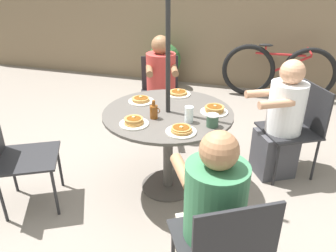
% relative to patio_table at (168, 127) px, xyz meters
% --- Properties ---
extents(ground_plane, '(12.00, 12.00, 0.00)m').
position_rel_patio_table_xyz_m(ground_plane, '(0.00, 0.00, -0.60)').
color(ground_plane, gray).
extents(back_fence, '(10.00, 0.06, 1.87)m').
position_rel_patio_table_xyz_m(back_fence, '(0.00, 2.93, 0.33)').
color(back_fence, '#7A664C').
rests_on(back_fence, ground).
extents(patio_table, '(1.07, 1.07, 0.74)m').
position_rel_patio_table_xyz_m(patio_table, '(0.00, 0.00, 0.00)').
color(patio_table, '#4C4742').
rests_on(patio_table, ground).
extents(umbrella_pole, '(0.04, 0.04, 2.27)m').
position_rel_patio_table_xyz_m(umbrella_pole, '(0.00, 0.00, 0.53)').
color(umbrella_pole, black).
rests_on(umbrella_pole, ground).
extents(patio_chair_north, '(0.63, 0.63, 0.86)m').
position_rel_patio_table_xyz_m(patio_chair_north, '(0.62, -1.06, -0.11)').
color(patio_chair_north, '#232326').
rests_on(patio_chair_north, ground).
extents(diner_north, '(0.51, 0.55, 1.09)m').
position_rel_patio_table_xyz_m(diner_north, '(0.54, -0.90, -0.10)').
color(diner_north, beige).
rests_on(diner_north, ground).
extents(patio_chair_east, '(0.63, 0.63, 0.86)m').
position_rel_patio_table_xyz_m(patio_chair_east, '(1.07, 0.60, -0.11)').
color(patio_chair_east, '#232326').
rests_on(patio_chair_east, ground).
extents(diner_east, '(0.56, 0.50, 1.11)m').
position_rel_patio_table_xyz_m(diner_east, '(0.92, 0.52, -0.09)').
color(diner_east, '#3D3D42').
rests_on(diner_east, ground).
extents(patio_chair_south, '(0.59, 0.59, 0.86)m').
position_rel_patio_table_xyz_m(patio_chair_south, '(-0.44, 1.14, -0.11)').
color(patio_chair_south, '#232326').
rests_on(patio_chair_south, ground).
extents(diner_south, '(0.46, 0.52, 1.15)m').
position_rel_patio_table_xyz_m(diner_south, '(-0.38, 0.98, -0.07)').
color(diner_south, slate).
rests_on(diner_south, ground).
extents(patio_chair_west, '(0.62, 0.62, 0.86)m').
position_rel_patio_table_xyz_m(patio_chair_west, '(-1.08, -0.59, -0.11)').
color(patio_chair_west, '#232326').
rests_on(patio_chair_west, ground).
extents(pancake_plate_a, '(0.22, 0.22, 0.05)m').
position_rel_patio_table_xyz_m(pancake_plate_a, '(0.20, -0.32, 0.15)').
color(pancake_plate_a, silver).
rests_on(pancake_plate_a, patio_table).
extents(pancake_plate_b, '(0.22, 0.22, 0.04)m').
position_rel_patio_table_xyz_m(pancake_plate_b, '(-0.02, 0.40, 0.15)').
color(pancake_plate_b, silver).
rests_on(pancake_plate_b, patio_table).
extents(pancake_plate_c, '(0.22, 0.22, 0.06)m').
position_rel_patio_table_xyz_m(pancake_plate_c, '(-0.17, -0.30, 0.16)').
color(pancake_plate_c, silver).
rests_on(pancake_plate_c, patio_table).
extents(pancake_plate_d, '(0.22, 0.22, 0.07)m').
position_rel_patio_table_xyz_m(pancake_plate_d, '(0.36, 0.09, 0.16)').
color(pancake_plate_d, silver).
rests_on(pancake_plate_d, patio_table).
extents(pancake_plate_e, '(0.22, 0.22, 0.05)m').
position_rel_patio_table_xyz_m(pancake_plate_e, '(-0.29, 0.14, 0.15)').
color(pancake_plate_e, silver).
rests_on(pancake_plate_e, patio_table).
extents(syrup_bottle, '(0.08, 0.06, 0.15)m').
position_rel_patio_table_xyz_m(syrup_bottle, '(-0.07, -0.15, 0.19)').
color(syrup_bottle, brown).
rests_on(syrup_bottle, patio_table).
extents(coffee_cup, '(0.09, 0.09, 0.09)m').
position_rel_patio_table_xyz_m(coffee_cup, '(0.39, -0.16, 0.18)').
color(coffee_cup, '#33513D').
rests_on(coffee_cup, patio_table).
extents(drinking_glass_a, '(0.07, 0.07, 0.12)m').
position_rel_patio_table_xyz_m(drinking_glass_a, '(0.21, -0.14, 0.20)').
color(drinking_glass_a, silver).
rests_on(drinking_glass_a, patio_table).
extents(bicycle, '(1.64, 0.44, 0.80)m').
position_rel_patio_table_xyz_m(bicycle, '(0.90, 2.61, -0.21)').
color(bicycle, black).
rests_on(bicycle, ground).
extents(potted_shrub, '(0.53, 0.53, 0.72)m').
position_rel_patio_table_xyz_m(potted_shrub, '(-0.85, 2.56, -0.21)').
color(potted_shrub, brown).
rests_on(potted_shrub, ground).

